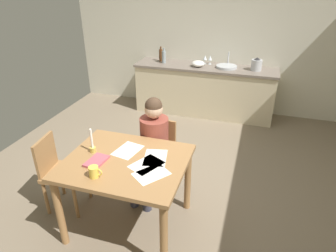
% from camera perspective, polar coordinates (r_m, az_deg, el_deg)
% --- Properties ---
extents(ground_plane, '(5.20, 5.20, 0.04)m').
position_cam_1_polar(ground_plane, '(3.87, 0.04, -10.85)').
color(ground_plane, '#7A6B56').
extents(wall_back, '(5.20, 0.12, 2.60)m').
position_cam_1_polar(wall_back, '(5.69, 8.14, 16.12)').
color(wall_back, beige).
rests_on(wall_back, ground).
extents(kitchen_counter, '(2.51, 0.64, 0.90)m').
position_cam_1_polar(kitchen_counter, '(5.57, 6.92, 6.88)').
color(kitchen_counter, beige).
rests_on(kitchen_counter, ground).
extents(dining_table, '(1.14, 0.96, 0.80)m').
position_cam_1_polar(dining_table, '(2.91, -7.95, -8.52)').
color(dining_table, '#9E7042').
rests_on(dining_table, ground).
extents(chair_at_table, '(0.44, 0.44, 0.85)m').
position_cam_1_polar(chair_at_table, '(3.56, -2.00, -4.97)').
color(chair_at_table, '#9E7042').
rests_on(chair_at_table, ground).
extents(person_seated, '(0.36, 0.61, 1.19)m').
position_cam_1_polar(person_seated, '(3.34, -3.12, -3.22)').
color(person_seated, brown).
rests_on(person_seated, ground).
extents(chair_side_empty, '(0.45, 0.45, 0.85)m').
position_cam_1_polar(chair_side_empty, '(3.45, -20.13, -7.94)').
color(chair_side_empty, '#9E7042').
rests_on(chair_side_empty, ground).
extents(coffee_mug, '(0.12, 0.08, 0.10)m').
position_cam_1_polar(coffee_mug, '(2.66, -13.96, -8.52)').
color(coffee_mug, '#F2CC4C').
rests_on(coffee_mug, dining_table).
extents(candlestick, '(0.06, 0.06, 0.25)m').
position_cam_1_polar(candlestick, '(3.00, -14.28, -3.65)').
color(candlestick, gold).
rests_on(candlestick, dining_table).
extents(book_magazine, '(0.17, 0.25, 0.02)m').
position_cam_1_polar(book_magazine, '(2.87, -13.53, -6.55)').
color(book_magazine, '#B7525F').
rests_on(book_magazine, dining_table).
extents(paper_letter, '(0.35, 0.36, 0.00)m').
position_cam_1_polar(paper_letter, '(2.65, -3.21, -9.13)').
color(paper_letter, white).
rests_on(paper_letter, dining_table).
extents(paper_bill, '(0.26, 0.33, 0.00)m').
position_cam_1_polar(paper_bill, '(2.99, -7.70, -4.62)').
color(paper_bill, white).
rests_on(paper_bill, dining_table).
extents(paper_envelope, '(0.32, 0.36, 0.00)m').
position_cam_1_polar(paper_envelope, '(2.77, -4.13, -7.37)').
color(paper_envelope, white).
rests_on(paper_envelope, dining_table).
extents(paper_receipt, '(0.27, 0.33, 0.00)m').
position_cam_1_polar(paper_receipt, '(2.86, -2.44, -6.07)').
color(paper_receipt, white).
rests_on(paper_receipt, dining_table).
extents(sink_unit, '(0.36, 0.36, 0.24)m').
position_cam_1_polar(sink_unit, '(5.38, 11.16, 11.12)').
color(sink_unit, '#B2B7BC').
rests_on(sink_unit, kitchen_counter).
extents(bottle_oil, '(0.07, 0.07, 0.27)m').
position_cam_1_polar(bottle_oil, '(5.69, -1.39, 13.45)').
color(bottle_oil, '#593319').
rests_on(bottle_oil, kitchen_counter).
extents(bottle_vinegar, '(0.07, 0.07, 0.27)m').
position_cam_1_polar(bottle_vinegar, '(5.57, -0.80, 13.14)').
color(bottle_vinegar, '#8C999E').
rests_on(bottle_vinegar, kitchen_counter).
extents(mixing_bowl, '(0.23, 0.23, 0.10)m').
position_cam_1_polar(mixing_bowl, '(5.38, 5.76, 11.79)').
color(mixing_bowl, white).
rests_on(mixing_bowl, kitchen_counter).
extents(stovetop_kettle, '(0.18, 0.18, 0.22)m').
position_cam_1_polar(stovetop_kettle, '(5.33, 16.59, 11.21)').
color(stovetop_kettle, '#B7BABF').
rests_on(stovetop_kettle, kitchen_counter).
extents(wine_glass_near_sink, '(0.07, 0.07, 0.15)m').
position_cam_1_polar(wine_glass_near_sink, '(5.54, 8.07, 12.74)').
color(wine_glass_near_sink, silver).
rests_on(wine_glass_near_sink, kitchen_counter).
extents(wine_glass_by_kettle, '(0.07, 0.07, 0.15)m').
position_cam_1_polar(wine_glass_by_kettle, '(5.56, 7.09, 12.83)').
color(wine_glass_by_kettle, silver).
rests_on(wine_glass_by_kettle, kitchen_counter).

